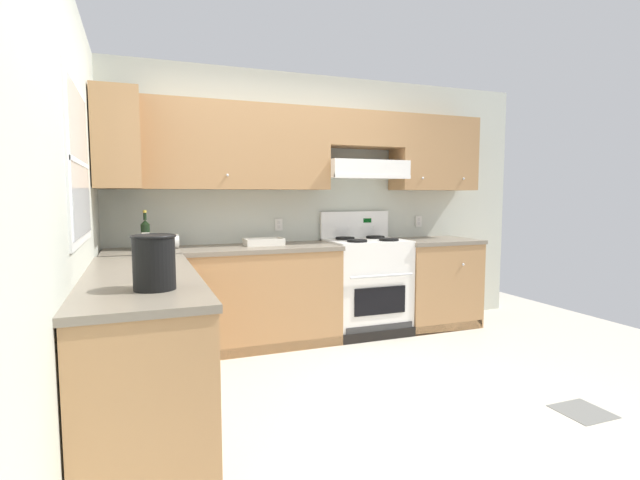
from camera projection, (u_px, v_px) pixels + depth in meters
ground_plane at (336, 393)px, 3.31m from camera, size 7.04×7.04×0.00m
floor_accent_tile at (583, 411)px, 3.01m from camera, size 0.30×0.30×0.01m
wall_back at (314, 184)px, 4.73m from camera, size 4.68×0.57×2.55m
wall_left at (75, 199)px, 2.82m from camera, size 0.47×4.00×2.55m
counter_back_run at (294, 293)px, 4.45m from camera, size 3.60×0.65×0.91m
counter_left_run at (144, 350)px, 2.82m from camera, size 0.63×1.91×0.91m
stove at (366, 285)px, 4.73m from camera, size 0.76×0.62×1.20m
wine_bottle at (145, 234)px, 3.95m from camera, size 0.07×0.07×0.33m
bowl at (264, 243)px, 4.38m from camera, size 0.35×0.22×0.06m
bucket at (154, 261)px, 2.31m from camera, size 0.21×0.21×0.27m
paper_towel_roll at (172, 241)px, 4.11m from camera, size 0.11×0.12×0.12m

